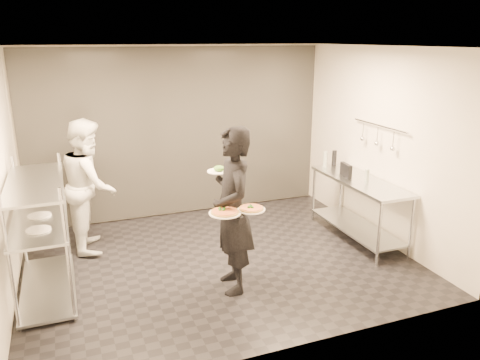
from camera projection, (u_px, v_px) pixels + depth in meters
name	position (u px, v px, depth m)	size (l,w,h in m)	color
room_shell	(193.00, 143.00, 6.98)	(5.00, 4.00, 2.80)	black
pass_rack	(41.00, 231.00, 5.38)	(0.60, 1.60, 1.50)	#B5B7BC
prep_counter	(359.00, 199.00, 6.89)	(0.60, 1.80, 0.92)	#B5B7BC
utensil_rail	(378.00, 136.00, 6.71)	(0.07, 1.20, 0.31)	#B5B7BC
waiter	(233.00, 211.00, 5.40)	(0.72, 0.47, 1.97)	black
chef	(90.00, 185.00, 6.53)	(0.91, 0.71, 1.86)	silver
pizza_plate_near	(225.00, 212.00, 5.13)	(0.36, 0.36, 0.05)	white
pizza_plate_far	(251.00, 209.00, 5.21)	(0.31, 0.31, 0.05)	white
salad_plate	(219.00, 170.00, 5.53)	(0.28, 0.28, 0.07)	white
pos_monitor	(346.00, 170.00, 6.91)	(0.06, 0.28, 0.20)	black
bottle_green	(325.00, 159.00, 7.45)	(0.07, 0.07, 0.25)	gray
bottle_clear	(367.00, 176.00, 6.67)	(0.06, 0.06, 0.19)	gray
bottle_dark	(334.00, 158.00, 7.50)	(0.07, 0.07, 0.25)	black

